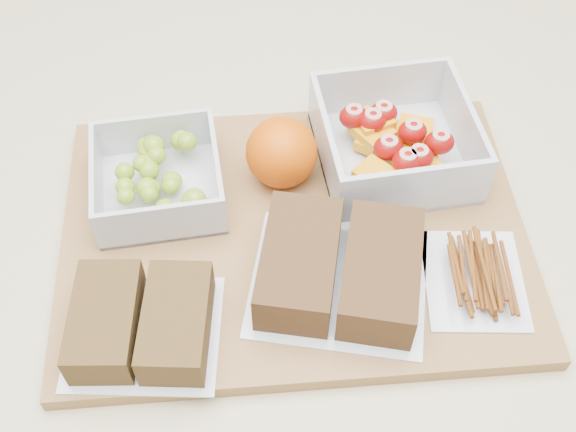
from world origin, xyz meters
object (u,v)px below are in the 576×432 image
Objects in this scene: grape_container at (160,178)px; pretzel_bag at (476,273)px; sandwich_bag_center at (340,269)px; fruit_container at (394,142)px; orange at (282,152)px; cutting_board at (294,234)px; sandwich_bag_left at (141,322)px.

grape_container is 0.99× the size of pretzel_bag.
sandwich_bag_center is 0.12m from pretzel_bag.
fruit_container is 0.78× the size of sandwich_bag_center.
fruit_container reaches higher than pretzel_bag.
orange reaches higher than fruit_container.
grape_container is at bearing -179.41° from orange.
pretzel_bag is (0.26, -0.14, -0.01)m from grape_container.
cutting_board is at bearing 150.81° from pretzel_bag.
orange is at bearing 95.39° from cutting_board.
grape_container is at bearing 156.13° from cutting_board.
pretzel_bag is at bearing -8.31° from sandwich_bag_center.
orange is (-0.00, 0.06, 0.04)m from cutting_board.
sandwich_bag_center is at bearing -61.38° from cutting_board.
cutting_board is 2.97× the size of fruit_container.
orange is 0.13m from sandwich_bag_center.
grape_container reaches higher than cutting_board.
orange reaches higher than sandwich_bag_center.
grape_container is at bearing 151.03° from pretzel_bag.
grape_container is at bearing -178.57° from fruit_container.
sandwich_bag_left is (-0.14, -0.08, 0.03)m from cutting_board.
sandwich_bag_center reaches higher than pretzel_bag.
orange reaches higher than grape_container.
cutting_board is at bearing 31.48° from sandwich_bag_left.
orange reaches higher than sandwich_bag_left.
fruit_container is 1.22× the size of pretzel_bag.
cutting_board is at bearing -89.43° from orange.
grape_container is at bearing 80.89° from sandwich_bag_left.
sandwich_bag_left is at bearing -148.24° from fruit_container.
fruit_container is 0.29m from sandwich_bag_left.
sandwich_bag_left reaches higher than cutting_board.
sandwich_bag_center is at bearing -121.65° from fruit_container.
sandwich_bag_center is (0.03, -0.13, -0.01)m from orange.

